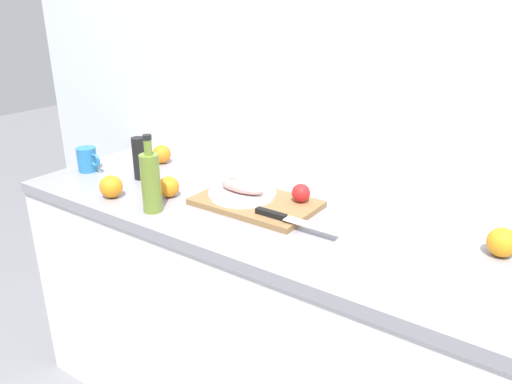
{
  "coord_description": "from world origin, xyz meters",
  "views": [
    {
      "loc": [
        0.77,
        -1.25,
        1.58
      ],
      "look_at": [
        -0.12,
        0.04,
        0.95
      ],
      "focal_mm": 34.78,
      "sensor_mm": 36.0,
      "label": 1
    }
  ],
  "objects": [
    {
      "name": "orange_1",
      "position": [
        -0.59,
        -0.19,
        0.94
      ],
      "size": [
        0.08,
        0.08,
        0.08
      ],
      "primitive_type": "sphere",
      "color": "orange",
      "rests_on": "kitchen_counter"
    },
    {
      "name": "kitchen_counter",
      "position": [
        0.0,
        0.0,
        0.45
      ],
      "size": [
        2.0,
        0.6,
        0.9
      ],
      "color": "white",
      "rests_on": "ground_plane"
    },
    {
      "name": "olive_oil_bottle",
      "position": [
        -0.38,
        -0.2,
        1.01
      ],
      "size": [
        0.06,
        0.06,
        0.26
      ],
      "color": "olive",
      "rests_on": "kitchen_counter"
    },
    {
      "name": "white_plate",
      "position": [
        -0.19,
        0.05,
        0.93
      ],
      "size": [
        0.24,
        0.24,
        0.01
      ],
      "primitive_type": "cylinder",
      "color": "white",
      "rests_on": "cutting_board"
    },
    {
      "name": "back_wall",
      "position": [
        0.0,
        0.33,
        1.25
      ],
      "size": [
        3.2,
        0.05,
        2.5
      ],
      "primitive_type": "cube",
      "color": "silver",
      "rests_on": "ground_plane"
    },
    {
      "name": "orange_2",
      "position": [
        -0.43,
        -0.07,
        0.94
      ],
      "size": [
        0.08,
        0.08,
        0.08
      ],
      "primitive_type": "sphere",
      "color": "orange",
      "rests_on": "kitchen_counter"
    },
    {
      "name": "cutting_board",
      "position": [
        -0.12,
        0.04,
        0.91
      ],
      "size": [
        0.41,
        0.26,
        0.02
      ],
      "primitive_type": "cube",
      "color": "olive",
      "rests_on": "kitchen_counter"
    },
    {
      "name": "tomato_0",
      "position": [
        0.01,
        0.12,
        0.95
      ],
      "size": [
        0.06,
        0.06,
        0.06
      ],
      "primitive_type": "sphere",
      "color": "red",
      "rests_on": "cutting_board"
    },
    {
      "name": "coffee_mug_1",
      "position": [
        -0.89,
        -0.06,
        0.95
      ],
      "size": [
        0.12,
        0.08,
        0.1
      ],
      "color": "#2672B2",
      "rests_on": "kitchen_counter"
    },
    {
      "name": "fish_fillet",
      "position": [
        -0.19,
        0.05,
        0.95
      ],
      "size": [
        0.18,
        0.08,
        0.04
      ],
      "primitive_type": "ellipsoid",
      "color": "tan",
      "rests_on": "white_plate"
    },
    {
      "name": "orange_0",
      "position": [
        0.64,
        0.14,
        0.94
      ],
      "size": [
        0.08,
        0.08,
        0.08
      ],
      "primitive_type": "sphere",
      "color": "orange",
      "rests_on": "kitchen_counter"
    },
    {
      "name": "orange_3",
      "position": [
        -0.72,
        0.19,
        0.94
      ],
      "size": [
        0.08,
        0.08,
        0.08
      ],
      "primitive_type": "sphere",
      "color": "orange",
      "rests_on": "kitchen_counter"
    },
    {
      "name": "chef_knife",
      "position": [
        0.05,
        -0.04,
        0.93
      ],
      "size": [
        0.29,
        0.04,
        0.02
      ],
      "rotation": [
        0.0,
        0.0,
        -0.01
      ],
      "color": "silver",
      "rests_on": "cutting_board"
    },
    {
      "name": "pepper_mill",
      "position": [
        -0.65,
        0.0,
        0.98
      ],
      "size": [
        0.05,
        0.05,
        0.17
      ],
      "primitive_type": "cylinder",
      "color": "black",
      "rests_on": "kitchen_counter"
    }
  ]
}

